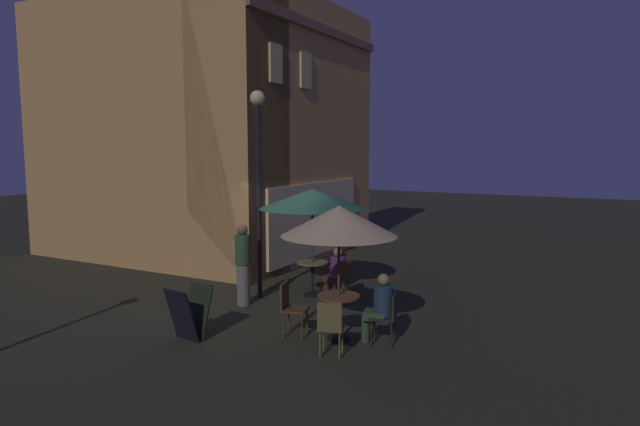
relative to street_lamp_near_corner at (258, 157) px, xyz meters
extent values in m
plane|color=#2D2D1F|center=(-0.50, -0.31, -3.12)|extent=(60.00, 60.00, 0.00)
cube|color=tan|center=(4.27, 1.70, 0.65)|extent=(7.21, 1.89, 7.54)
cube|color=tan|center=(1.61, 4.90, 0.65)|extent=(1.89, 8.30, 7.54)
cube|color=#7E5E47|center=(4.27, 0.69, 3.52)|extent=(7.21, 0.12, 0.25)
cube|color=#E0C679|center=(1.87, 0.72, 2.26)|extent=(0.55, 0.06, 0.95)
cube|color=#E0C679|center=(3.37, 0.72, 2.26)|extent=(0.55, 0.06, 0.95)
cube|color=beige|center=(3.91, 0.71, -1.87)|extent=(5.04, 0.08, 2.10)
cylinder|color=black|center=(0.00, 0.00, -0.98)|extent=(0.10, 0.10, 4.27)
sphere|color=#FBD088|center=(0.00, 0.00, 1.25)|extent=(0.32, 0.32, 0.32)
cube|color=black|center=(-2.68, -0.51, -2.64)|extent=(0.36, 0.58, 0.93)
cube|color=black|center=(-3.04, -0.46, -2.64)|extent=(0.36, 0.58, 0.93)
cylinder|color=black|center=(-1.64, -2.77, -3.10)|extent=(0.40, 0.40, 0.03)
cylinder|color=black|center=(-1.64, -2.77, -2.74)|extent=(0.06, 0.06, 0.76)
cylinder|color=brown|center=(-1.64, -2.77, -2.34)|extent=(0.74, 0.74, 0.03)
cylinder|color=black|center=(0.62, -1.00, -3.10)|extent=(0.40, 0.40, 0.03)
cylinder|color=black|center=(0.62, -1.00, -2.74)|extent=(0.06, 0.06, 0.75)
cylinder|color=olive|center=(0.62, -1.00, -2.36)|extent=(0.71, 0.71, 0.03)
cylinder|color=black|center=(-1.64, -2.77, -3.09)|extent=(0.36, 0.36, 0.06)
cylinder|color=#47301D|center=(-1.64, -2.77, -1.97)|extent=(0.05, 0.05, 2.29)
cone|color=tan|center=(-1.64, -2.77, -1.03)|extent=(1.99, 1.99, 0.52)
cylinder|color=black|center=(0.62, -1.00, -3.09)|extent=(0.36, 0.36, 0.06)
cylinder|color=#4C3524|center=(0.62, -1.00, -1.94)|extent=(0.05, 0.05, 2.36)
cone|color=#26523C|center=(0.62, -1.00, -0.92)|extent=(2.37, 2.37, 0.43)
cylinder|color=black|center=(-1.67, -3.39, -2.90)|extent=(0.03, 0.03, 0.44)
cylinder|color=black|center=(-1.34, -3.31, -2.90)|extent=(0.03, 0.03, 0.44)
cylinder|color=black|center=(-1.59, -3.72, -2.90)|extent=(0.03, 0.03, 0.44)
cylinder|color=black|center=(-1.26, -3.64, -2.90)|extent=(0.03, 0.03, 0.44)
cube|color=black|center=(-1.46, -3.52, -2.66)|extent=(0.51, 0.51, 0.04)
cube|color=black|center=(-1.42, -3.70, -2.44)|extent=(0.42, 0.14, 0.40)
cylinder|color=#50381F|center=(-1.63, -2.13, -2.89)|extent=(0.03, 0.03, 0.46)
cylinder|color=#50381F|center=(-1.96, -2.21, -2.89)|extent=(0.03, 0.03, 0.46)
cylinder|color=#50381F|center=(-1.72, -1.80, -2.89)|extent=(0.03, 0.03, 0.46)
cylinder|color=#50381F|center=(-2.05, -1.88, -2.89)|extent=(0.03, 0.03, 0.46)
cube|color=#50381F|center=(-1.84, -2.01, -2.64)|extent=(0.52, 0.52, 0.04)
cube|color=#50381F|center=(-1.89, -1.82, -2.39)|extent=(0.42, 0.15, 0.45)
cylinder|color=brown|center=(-2.24, -2.79, -2.90)|extent=(0.03, 0.03, 0.44)
cylinder|color=brown|center=(-2.15, -3.09, -2.90)|extent=(0.03, 0.03, 0.44)
cylinder|color=brown|center=(-2.54, -2.88, -2.90)|extent=(0.03, 0.03, 0.44)
cylinder|color=brown|center=(-2.45, -3.18, -2.90)|extent=(0.03, 0.03, 0.44)
cube|color=brown|center=(-2.34, -2.98, -2.66)|extent=(0.49, 0.49, 0.04)
cube|color=brown|center=(-2.51, -3.04, -2.42)|extent=(0.15, 0.38, 0.44)
cylinder|color=#4C3519|center=(0.30, -1.53, -2.88)|extent=(0.03, 0.03, 0.47)
cylinder|color=#4C3519|center=(0.61, -1.62, -2.88)|extent=(0.03, 0.03, 0.47)
cylinder|color=#4C3519|center=(0.22, -1.84, -2.88)|extent=(0.03, 0.03, 0.47)
cylinder|color=#4C3519|center=(0.53, -1.93, -2.88)|extent=(0.03, 0.03, 0.47)
cube|color=#4C3519|center=(0.41, -1.73, -2.63)|extent=(0.50, 0.50, 0.03)
cube|color=#4C3519|center=(0.36, -1.90, -2.39)|extent=(0.40, 0.15, 0.44)
cylinder|color=brown|center=(1.14, -1.29, -2.89)|extent=(0.03, 0.03, 0.45)
cylinder|color=brown|center=(1.21, -0.98, -2.89)|extent=(0.03, 0.03, 0.45)
cylinder|color=brown|center=(1.44, -1.36, -2.89)|extent=(0.03, 0.03, 0.45)
cylinder|color=brown|center=(1.52, -1.06, -2.89)|extent=(0.03, 0.03, 0.45)
cube|color=brown|center=(1.33, -1.17, -2.65)|extent=(0.48, 0.48, 0.04)
cube|color=brown|center=(1.50, -1.22, -2.44)|extent=(0.13, 0.39, 0.38)
cube|color=#304C2E|center=(-1.49, -3.38, -2.63)|extent=(0.40, 0.43, 0.14)
cylinder|color=#304C2E|center=(-1.53, -3.22, -2.87)|extent=(0.14, 0.14, 0.49)
cylinder|color=#1E3346|center=(-1.46, -3.52, -2.36)|extent=(0.33, 0.33, 0.53)
sphere|color=#976E47|center=(-1.46, -3.52, -2.01)|extent=(0.20, 0.20, 0.20)
cube|color=#542225|center=(0.45, -1.59, -2.63)|extent=(0.40, 0.43, 0.14)
cylinder|color=#542225|center=(0.50, -1.44, -2.87)|extent=(0.14, 0.14, 0.49)
cylinder|color=#5E326B|center=(0.41, -1.73, -2.37)|extent=(0.31, 0.31, 0.52)
sphere|color=#97664E|center=(0.41, -1.73, -2.02)|extent=(0.21, 0.21, 0.21)
cylinder|color=#706A5B|center=(-0.71, -0.06, -2.67)|extent=(0.27, 0.27, 0.89)
cylinder|color=#2E4D2D|center=(-0.71, -0.06, -1.92)|extent=(0.32, 0.32, 0.62)
sphere|color=brown|center=(-0.71, -0.06, -1.51)|extent=(0.23, 0.23, 0.23)
camera|label=1|loc=(-9.99, -6.87, 0.23)|focal=31.07mm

